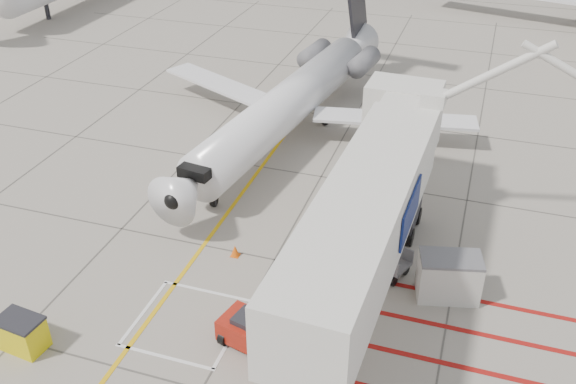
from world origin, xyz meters
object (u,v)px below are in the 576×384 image
(jet_bridge, at_px, (363,232))
(spill_bin, at_px, (22,333))
(pushback_tug, at_px, (252,330))
(regional_jet, at_px, (272,94))

(jet_bridge, height_order, spill_bin, jet_bridge)
(pushback_tug, bearing_deg, spill_bin, -146.67)
(regional_jet, xyz_separation_m, spill_bin, (-3.79, -18.13, -3.00))
(jet_bridge, bearing_deg, spill_bin, -151.16)
(jet_bridge, distance_m, pushback_tug, 5.70)
(regional_jet, distance_m, spill_bin, 18.76)
(jet_bridge, xyz_separation_m, spill_bin, (-11.75, -5.89, -3.37))
(regional_jet, xyz_separation_m, jet_bridge, (7.97, -12.25, 0.36))
(jet_bridge, height_order, pushback_tug, jet_bridge)
(regional_jet, height_order, pushback_tug, regional_jet)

